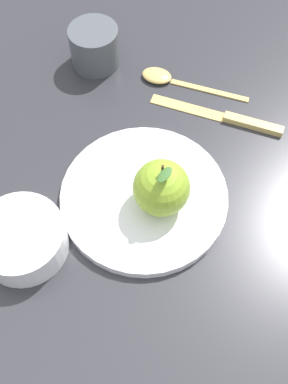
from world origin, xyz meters
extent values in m
plane|color=#2D2D33|center=(0.00, 0.00, 0.00)|extent=(2.40, 2.40, 0.00)
cylinder|color=white|center=(0.01, -0.03, 0.01)|extent=(0.23, 0.23, 0.01)
torus|color=white|center=(0.01, -0.03, 0.01)|extent=(0.23, 0.23, 0.01)
sphere|color=#8CB22D|center=(0.03, -0.01, 0.05)|extent=(0.07, 0.07, 0.07)
cylinder|color=#4C3319|center=(0.03, -0.01, 0.09)|extent=(0.00, 0.00, 0.02)
ellipsoid|color=#386628|center=(0.04, -0.01, 0.10)|extent=(0.02, 0.03, 0.00)
cylinder|color=white|center=(0.04, -0.19, 0.02)|extent=(0.11, 0.11, 0.04)
torus|color=white|center=(0.04, -0.19, 0.04)|extent=(0.11, 0.11, 0.01)
cylinder|color=#BBBBBD|center=(0.04, -0.19, 0.04)|extent=(0.09, 0.09, 0.01)
cylinder|color=#4C5156|center=(-0.26, -0.05, 0.03)|extent=(0.08, 0.08, 0.07)
torus|color=#4C5156|center=(-0.26, -0.05, 0.06)|extent=(0.08, 0.08, 0.01)
cylinder|color=#35393C|center=(-0.26, -0.05, 0.06)|extent=(0.06, 0.06, 0.01)
cube|color=#D8B766|center=(-0.13, 0.07, 0.00)|extent=(0.08, 0.11, 0.00)
cube|color=#D8B766|center=(-0.08, 0.16, 0.01)|extent=(0.06, 0.08, 0.01)
ellipsoid|color=#D8B766|center=(-0.20, 0.04, 0.01)|extent=(0.05, 0.06, 0.01)
cube|color=#D8B766|center=(-0.16, 0.11, 0.00)|extent=(0.07, 0.11, 0.01)
camera|label=1|loc=(0.31, -0.10, 0.55)|focal=42.89mm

